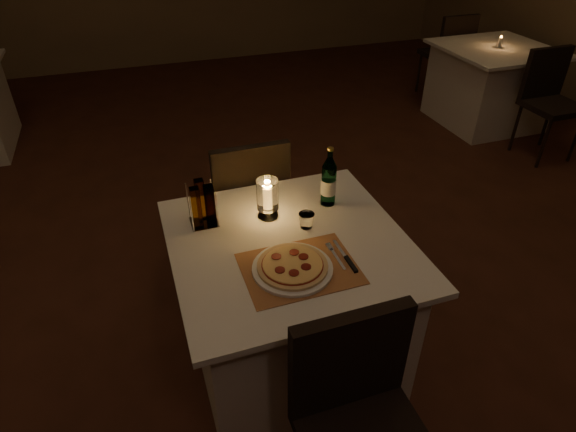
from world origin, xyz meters
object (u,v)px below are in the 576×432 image
object	(u,v)px
main_table	(289,303)
plate	(292,268)
pizza	(292,265)
hurricane_candle	(268,196)
chair_near	(359,411)
water_bottle	(329,182)
chair_far	(248,195)
tumbler	(306,220)
neighbor_table_right	(489,85)

from	to	relation	value
main_table	plate	world-z (taller)	plate
pizza	hurricane_candle	xyz separation A→B (m)	(0.02, 0.39, 0.08)
chair_near	hurricane_candle	world-z (taller)	hurricane_candle
pizza	water_bottle	world-z (taller)	water_bottle
hurricane_candle	pizza	bearing A→B (deg)	-92.77
chair_near	chair_far	world-z (taller)	same
hurricane_candle	tumbler	bearing A→B (deg)	-44.51
plate	tumbler	world-z (taller)	tumbler
plate	pizza	size ratio (longest dim) A/B	1.14
chair_far	plate	size ratio (longest dim) A/B	2.81
hurricane_candle	neighbor_table_right	distance (m)	3.50
main_table	plate	size ratio (longest dim) A/B	3.12
tumbler	water_bottle	world-z (taller)	water_bottle
main_table	pizza	distance (m)	0.44
neighbor_table_right	tumbler	bearing A→B (deg)	-142.32
plate	water_bottle	size ratio (longest dim) A/B	1.09
hurricane_candle	neighbor_table_right	bearing A→B (deg)	34.54
main_table	tumbler	bearing A→B (deg)	36.11
plate	pizza	distance (m)	0.02
water_bottle	hurricane_candle	distance (m)	0.30
tumbler	hurricane_candle	size ratio (longest dim) A/B	0.37
chair_near	neighbor_table_right	world-z (taller)	chair_near
plate	chair_near	bearing A→B (deg)	-84.65
main_table	water_bottle	distance (m)	0.60
pizza	hurricane_candle	world-z (taller)	hurricane_candle
chair_far	main_table	bearing A→B (deg)	-90.00
pizza	tumbler	distance (m)	0.30
chair_far	pizza	world-z (taller)	chair_far
tumbler	hurricane_candle	distance (m)	0.21
main_table	neighbor_table_right	distance (m)	3.57
pizza	neighbor_table_right	world-z (taller)	pizza
hurricane_candle	main_table	bearing A→B (deg)	-81.65
main_table	water_bottle	bearing A→B (deg)	39.77
plate	tumbler	size ratio (longest dim) A/B	4.57
pizza	water_bottle	xyz separation A→B (m)	(0.32, 0.40, 0.09)
neighbor_table_right	water_bottle	bearing A→B (deg)	-142.62
plate	tumbler	xyz separation A→B (m)	(0.16, 0.26, 0.02)
neighbor_table_right	hurricane_candle	bearing A→B (deg)	-145.46
main_table	hurricane_candle	world-z (taller)	hurricane_candle
chair_far	tumbler	bearing A→B (deg)	-80.57
pizza	water_bottle	distance (m)	0.52
hurricane_candle	neighbor_table_right	xyz separation A→B (m)	(2.86, 1.97, -0.48)
main_table	pizza	xyz separation A→B (m)	(-0.05, -0.18, 0.39)
chair_near	water_bottle	distance (m)	1.02
main_table	tumbler	xyz separation A→B (m)	(0.11, 0.08, 0.40)
tumbler	neighbor_table_right	xyz separation A→B (m)	(2.72, 2.10, -0.40)
main_table	water_bottle	size ratio (longest dim) A/B	3.41
tumbler	water_bottle	size ratio (longest dim) A/B	0.24
plate	neighbor_table_right	size ratio (longest dim) A/B	0.32
plate	tumbler	distance (m)	0.30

